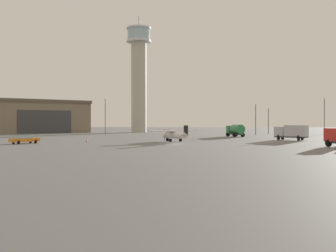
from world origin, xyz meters
TOP-DOWN VIEW (x-y plane):
  - ground_plane at (0.00, 0.00)m, footprint 400.00×400.00m
  - control_tower at (-16.27, 68.73)m, footprint 8.28×8.28m
  - hangar at (-48.66, 60.47)m, footprint 36.25×34.73m
  - airplane_white at (0.01, 6.68)m, footprint 8.55×7.64m
  - truck_fuel_tanker_green at (12.70, 30.63)m, footprint 4.18×6.58m
  - truck_box_silver at (21.75, 14.54)m, footprint 6.21×5.16m
  - car_orange at (-23.60, -1.01)m, footprint 3.99×4.59m
  - light_post_west at (19.35, 44.67)m, footprint 0.44×0.44m
  - light_post_east at (-21.77, 44.34)m, footprint 0.44×0.44m
  - light_post_north at (39.36, 51.21)m, footprint 0.44×0.44m
  - light_post_centre at (23.99, 51.96)m, footprint 0.44×0.44m
  - traffic_cone_near_left at (-15.10, 4.81)m, footprint 0.36×0.36m

SIDE VIEW (x-z plane):
  - ground_plane at x=0.00m, z-range 0.00..0.00m
  - traffic_cone_near_left at x=-15.10m, z-range 0.00..0.67m
  - car_orange at x=-23.60m, z-range 0.06..1.43m
  - airplane_white at x=0.01m, z-range -0.10..2.80m
  - truck_box_silver at x=21.75m, z-range 0.18..3.05m
  - truck_fuel_tanker_green at x=12.70m, z-range 0.18..3.06m
  - light_post_centre at x=23.99m, z-range 0.80..8.38m
  - light_post_west at x=19.35m, z-range 0.82..9.23m
  - hangar at x=-48.66m, z-range 0.02..10.40m
  - light_post_east at x=-21.77m, z-range 0.86..10.99m
  - light_post_north at x=39.36m, z-range 0.86..11.17m
  - control_tower at x=-16.27m, z-range 0.31..39.77m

